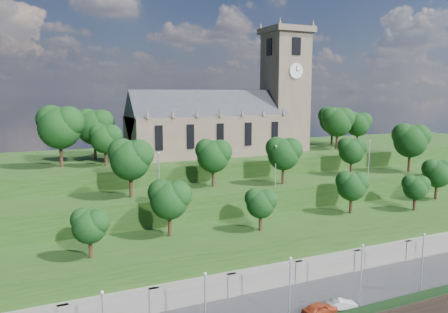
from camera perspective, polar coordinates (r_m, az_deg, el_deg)
name	(u,v)px	position (r m, az deg, el deg)	size (l,w,h in m)	color
promenade	(353,299)	(61.96, 16.47, -17.38)	(160.00, 12.00, 2.00)	#2D2D30
fence	(384,305)	(57.73, 20.19, -17.80)	(160.00, 0.10, 1.20)	black
retaining_wall	(325,271)	(65.56, 13.04, -14.34)	(160.00, 2.10, 5.00)	slate
embankment_lower	(301,247)	(69.56, 10.03, -11.57)	(160.00, 12.00, 8.00)	#1D3D14
embankment_upper	(266,216)	(77.82, 5.50, -7.76)	(160.00, 10.00, 12.00)	#1D3D14
hilltop	(219,185)	(95.72, -0.70, -3.74)	(160.00, 32.00, 15.00)	#1D3D14
church	(230,117)	(90.39, 0.75, 5.17)	(38.60, 12.35, 27.60)	brown
trees_lower	(306,190)	(68.13, 10.70, -4.34)	(67.17, 8.69, 7.90)	#321D13
trees_upper	(293,149)	(77.00, 9.06, 1.02)	(61.83, 8.91, 9.61)	#321D13
trees_hilltop	(221,123)	(88.11, -0.39, 4.34)	(72.11, 15.54, 10.52)	#321D13
lamp_posts_promenade	(361,271)	(56.12, 17.49, -14.04)	(60.36, 0.36, 7.86)	#B2B2B7
lamp_posts_upper	(276,162)	(73.10, 6.77, -0.74)	(40.36, 0.36, 6.95)	#B2B2B7
car_left	(320,309)	(54.59, 12.43, -18.87)	(1.79, 4.45, 1.52)	#A3391B
car_middle	(342,304)	(56.54, 15.11, -18.13)	(1.28, 3.67, 1.21)	silver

